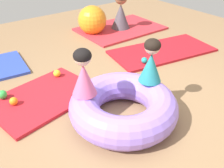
{
  "coord_description": "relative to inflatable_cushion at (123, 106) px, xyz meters",
  "views": [
    {
      "loc": [
        -1.55,
        -1.73,
        1.8
      ],
      "look_at": [
        -0.14,
        0.14,
        0.35
      ],
      "focal_mm": 40.94,
      "sensor_mm": 36.0,
      "label": 1
    }
  ],
  "objects": [
    {
      "name": "inflatable_cushion",
      "position": [
        0.0,
        0.0,
        0.0
      ],
      "size": [
        1.16,
        1.16,
        0.33
      ],
      "primitive_type": "torus",
      "color": "#9975EA",
      "rests_on": "ground"
    },
    {
      "name": "exercise_ball_large",
      "position": [
        1.17,
        2.38,
        0.11
      ],
      "size": [
        0.55,
        0.55,
        0.55
      ],
      "primitive_type": "sphere",
      "color": "orange",
      "rests_on": "ground"
    },
    {
      "name": "child_in_teal",
      "position": [
        0.4,
        0.03,
        0.4
      ],
      "size": [
        0.36,
        0.36,
        0.49
      ],
      "rotation": [
        0.0,
        0.0,
        4.02
      ],
      "color": "teal",
      "rests_on": "inflatable_cushion"
    },
    {
      "name": "adult_seated",
      "position": [
        1.75,
        2.23,
        0.22
      ],
      "size": [
        0.38,
        0.38,
        0.72
      ],
      "rotation": [
        0.0,
        0.0,
        3.19
      ],
      "color": "#4C4751",
      "rests_on": "gym_mat_near_right"
    },
    {
      "name": "play_ball_orange",
      "position": [
        -0.88,
        0.92,
        -0.08
      ],
      "size": [
        0.1,
        0.1,
        0.1
      ],
      "primitive_type": "sphere",
      "color": "orange",
      "rests_on": "gym_mat_far_right"
    },
    {
      "name": "ground_plane",
      "position": [
        0.14,
        0.06,
        -0.16
      ],
      "size": [
        8.0,
        8.0,
        0.0
      ],
      "primitive_type": "plane",
      "color": "#93704C"
    },
    {
      "name": "play_ball_teal",
      "position": [
        1.05,
        0.79,
        -0.08
      ],
      "size": [
        0.09,
        0.09,
        0.09
      ],
      "primitive_type": "sphere",
      "color": "teal",
      "rests_on": "gym_mat_front"
    },
    {
      "name": "gym_mat_front",
      "position": [
        1.62,
        0.96,
        -0.14
      ],
      "size": [
        1.83,
        1.09,
        0.04
      ],
      "primitive_type": "cube",
      "rotation": [
        0.0,
        0.0,
        -0.18
      ],
      "color": "#B21923",
      "rests_on": "ground"
    },
    {
      "name": "play_ball_yellow",
      "position": [
        -0.18,
        1.21,
        -0.08
      ],
      "size": [
        0.1,
        0.1,
        0.1
      ],
      "primitive_type": "sphere",
      "color": "yellow",
      "rests_on": "gym_mat_far_right"
    },
    {
      "name": "gym_mat_far_right",
      "position": [
        -0.54,
        0.88,
        -0.14
      ],
      "size": [
        1.37,
        1.07,
        0.04
      ],
      "primitive_type": "cube",
      "rotation": [
        0.0,
        0.0,
        0.19
      ],
      "color": "red",
      "rests_on": "ground"
    },
    {
      "name": "play_ball_green",
      "position": [
        -0.94,
        1.12,
        -0.07
      ],
      "size": [
        0.11,
        0.11,
        0.11
      ],
      "primitive_type": "sphere",
      "color": "green",
      "rests_on": "gym_mat_far_right"
    },
    {
      "name": "gym_mat_near_right",
      "position": [
        1.75,
        2.23,
        -0.14
      ],
      "size": [
        1.63,
        1.13,
        0.04
      ],
      "primitive_type": "cube",
      "rotation": [
        0.0,
        0.0,
        -0.01
      ],
      "color": "red",
      "rests_on": "ground"
    },
    {
      "name": "child_in_pink",
      "position": [
        -0.32,
        0.25,
        0.41
      ],
      "size": [
        0.34,
        0.34,
        0.5
      ],
      "rotation": [
        0.0,
        0.0,
        2.7
      ],
      "color": "#E5608E",
      "rests_on": "inflatable_cushion"
    }
  ]
}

